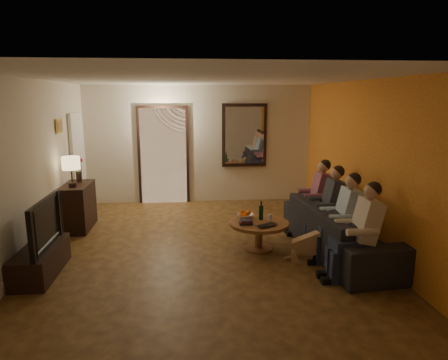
{
  "coord_description": "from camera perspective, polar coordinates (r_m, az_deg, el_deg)",
  "views": [
    {
      "loc": [
        -0.27,
        -5.86,
        2.35
      ],
      "look_at": [
        0.3,
        0.3,
        1.05
      ],
      "focal_mm": 32.0,
      "sensor_mm": 36.0,
      "label": 1
    }
  ],
  "objects": [
    {
      "name": "floor",
      "position": [
        6.31,
        -2.5,
        -9.98
      ],
      "size": [
        5.0,
        6.0,
        0.01
      ],
      "primitive_type": "cube",
      "color": "#3C2410",
      "rests_on": "ground"
    },
    {
      "name": "ceiling",
      "position": [
        5.87,
        -2.73,
        14.31
      ],
      "size": [
        5.0,
        6.0,
        0.01
      ],
      "primitive_type": "cube",
      "color": "white",
      "rests_on": "back_wall"
    },
    {
      "name": "back_wall",
      "position": [
        8.92,
        -3.52,
        5.08
      ],
      "size": [
        5.0,
        0.02,
        2.6
      ],
      "primitive_type": "cube",
      "color": "beige",
      "rests_on": "floor"
    },
    {
      "name": "front_wall",
      "position": [
        3.05,
        0.06,
        -8.18
      ],
      "size": [
        5.0,
        0.02,
        2.6
      ],
      "primitive_type": "cube",
      "color": "beige",
      "rests_on": "floor"
    },
    {
      "name": "left_wall",
      "position": [
        6.36,
        -25.75,
        1.18
      ],
      "size": [
        0.02,
        6.0,
        2.6
      ],
      "primitive_type": "cube",
      "color": "beige",
      "rests_on": "floor"
    },
    {
      "name": "right_wall",
      "position": [
        6.56,
        19.77,
        1.96
      ],
      "size": [
        0.02,
        6.0,
        2.6
      ],
      "primitive_type": "cube",
      "color": "beige",
      "rests_on": "floor"
    },
    {
      "name": "orange_accent",
      "position": [
        6.56,
        19.69,
        1.96
      ],
      "size": [
        0.01,
        6.0,
        2.6
      ],
      "primitive_type": "cube",
      "color": "#CC5B22",
      "rests_on": "right_wall"
    },
    {
      "name": "kitchen_doorway",
      "position": [
        8.95,
        -8.63,
        3.37
      ],
      "size": [
        1.0,
        0.06,
        2.1
      ],
      "primitive_type": "cube",
      "color": "#FFE0A5",
      "rests_on": "floor"
    },
    {
      "name": "door_trim",
      "position": [
        8.94,
        -8.63,
        3.36
      ],
      "size": [
        1.12,
        0.04,
        2.22
      ],
      "primitive_type": "cube",
      "color": "black",
      "rests_on": "floor"
    },
    {
      "name": "fridge_glimpse",
      "position": [
        8.96,
        -7.0,
        2.46
      ],
      "size": [
        0.45,
        0.03,
        1.7
      ],
      "primitive_type": "cube",
      "color": "silver",
      "rests_on": "floor"
    },
    {
      "name": "mirror_frame",
      "position": [
        8.95,
        2.93,
        6.4
      ],
      "size": [
        1.0,
        0.05,
        1.4
      ],
      "primitive_type": "cube",
      "color": "black",
      "rests_on": "back_wall"
    },
    {
      "name": "mirror_glass",
      "position": [
        8.92,
        2.95,
        6.38
      ],
      "size": [
        0.86,
        0.02,
        1.26
      ],
      "primitive_type": "cube",
      "color": "white",
      "rests_on": "back_wall"
    },
    {
      "name": "white_door",
      "position": [
        8.55,
        -20.06,
        2.19
      ],
      "size": [
        0.06,
        0.85,
        2.04
      ],
      "primitive_type": "cube",
      "color": "white",
      "rests_on": "floor"
    },
    {
      "name": "framed_art",
      "position": [
        7.51,
        -22.5,
        7.16
      ],
      "size": [
        0.03,
        0.28,
        0.24
      ],
      "primitive_type": "cube",
      "color": "#B28C33",
      "rests_on": "left_wall"
    },
    {
      "name": "art_canvas",
      "position": [
        7.5,
        -22.39,
        7.16
      ],
      "size": [
        0.01,
        0.22,
        0.18
      ],
      "primitive_type": "cube",
      "color": "brown",
      "rests_on": "left_wall"
    },
    {
      "name": "dresser",
      "position": [
        7.65,
        -20.14,
        -3.58
      ],
      "size": [
        0.45,
        0.92,
        0.82
      ],
      "primitive_type": "cube",
      "color": "black",
      "rests_on": "floor"
    },
    {
      "name": "table_lamp",
      "position": [
        7.29,
        -20.95,
        1.12
      ],
      "size": [
        0.3,
        0.3,
        0.54
      ],
      "primitive_type": null,
      "color": "beige",
      "rests_on": "dresser"
    },
    {
      "name": "flower_vase",
      "position": [
        7.72,
        -20.06,
        1.36
      ],
      "size": [
        0.14,
        0.14,
        0.44
      ],
      "primitive_type": null,
      "color": "red",
      "rests_on": "dresser"
    },
    {
      "name": "tv_stand",
      "position": [
        5.97,
        -24.68,
        -10.45
      ],
      "size": [
        0.45,
        1.15,
        0.38
      ],
      "primitive_type": "cube",
      "color": "black",
      "rests_on": "floor"
    },
    {
      "name": "tv",
      "position": [
        5.8,
        -25.12,
        -5.67
      ],
      "size": [
        1.14,
        0.15,
        0.66
      ],
      "primitive_type": "imported",
      "rotation": [
        0.0,
        0.0,
        1.57
      ],
      "color": "black",
      "rests_on": "tv_stand"
    },
    {
      "name": "sofa",
      "position": [
        6.34,
        16.4,
        -6.81
      ],
      "size": [
        2.61,
        1.19,
        0.74
      ],
      "primitive_type": "imported",
      "rotation": [
        0.0,
        0.0,
        1.65
      ],
      "color": "black",
      "rests_on": "floor"
    },
    {
      "name": "person_a",
      "position": [
        5.45,
        19.02,
        -7.51
      ],
      "size": [
        0.6,
        0.4,
        1.2
      ],
      "primitive_type": null,
      "color": "tan",
      "rests_on": "sofa"
    },
    {
      "name": "person_b",
      "position": [
        5.97,
        16.68,
        -5.67
      ],
      "size": [
        0.6,
        0.4,
        1.2
      ],
      "primitive_type": null,
      "color": "tan",
      "rests_on": "sofa"
    },
    {
      "name": "person_c",
      "position": [
        6.51,
        14.74,
        -4.12
      ],
      "size": [
        0.6,
        0.4,
        1.2
      ],
      "primitive_type": null,
      "color": "tan",
      "rests_on": "sofa"
    },
    {
      "name": "person_d",
      "position": [
        7.06,
        13.09,
        -2.8
      ],
      "size": [
        0.6,
        0.4,
        1.2
      ],
      "primitive_type": null,
      "color": "tan",
      "rests_on": "sofa"
    },
    {
      "name": "dog",
      "position": [
        5.92,
        12.08,
        -8.87
      ],
      "size": [
        0.6,
        0.37,
        0.56
      ],
      "primitive_type": null,
      "rotation": [
        0.0,
        0.0,
        -0.25
      ],
      "color": "#A4804B",
      "rests_on": "floor"
    },
    {
      "name": "coffee_table",
      "position": [
        6.29,
        4.97,
        -7.91
      ],
      "size": [
        1.14,
        1.14,
        0.45
      ],
      "primitive_type": "cylinder",
      "rotation": [
        0.0,
        0.0,
        -0.28
      ],
      "color": "brown",
      "rests_on": "floor"
    },
    {
      "name": "bowl",
      "position": [
        6.39,
        3.07,
        -5.14
      ],
      "size": [
        0.26,
        0.26,
        0.06
      ],
      "primitive_type": "imported",
      "color": "white",
      "rests_on": "coffee_table"
    },
    {
      "name": "oranges",
      "position": [
        6.37,
        3.08,
        -4.55
      ],
      "size": [
        0.2,
        0.2,
        0.08
      ],
      "primitive_type": null,
      "color": "#DA5612",
      "rests_on": "bowl"
    },
    {
      "name": "wine_bottle",
      "position": [
        6.28,
        5.33,
        -4.31
      ],
      "size": [
        0.07,
        0.07,
        0.31
      ],
      "primitive_type": null,
      "color": "black",
      "rests_on": "coffee_table"
    },
    {
      "name": "wine_glass",
      "position": [
        6.29,
        6.56,
        -5.32
      ],
      "size": [
        0.06,
        0.06,
        0.1
      ],
      "primitive_type": "cylinder",
      "color": "silver",
      "rests_on": "coffee_table"
    },
    {
      "name": "book_stack",
      "position": [
        6.08,
        3.13,
        -6.0
      ],
      "size": [
        0.2,
        0.15,
        0.07
      ],
      "primitive_type": null,
      "color": "black",
      "rests_on": "coffee_table"
    },
    {
      "name": "laptop",
      "position": [
        5.97,
        6.44,
        -6.61
      ],
      "size": [
        0.39,
        0.35,
        0.03
      ],
      "primitive_type": "imported",
      "rotation": [
        0.0,
        0.0,
        0.52
      ],
      "color": "black",
      "rests_on": "coffee_table"
    }
  ]
}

